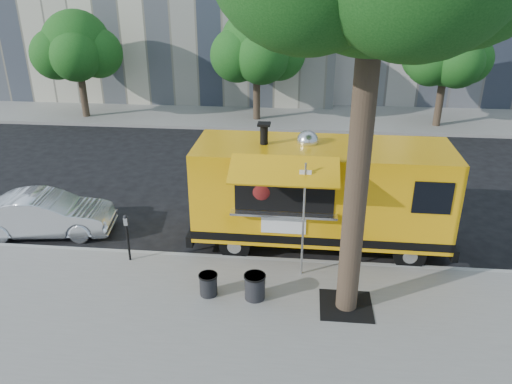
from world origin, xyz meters
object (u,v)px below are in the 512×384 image
at_px(far_tree_a, 77,45).
at_px(trash_bin_right, 208,284).
at_px(parking_meter, 127,232).
at_px(food_truck, 319,192).
at_px(far_tree_c, 447,52).
at_px(sign_post, 304,214).
at_px(trash_bin_left, 255,286).
at_px(far_tree_b, 257,45).
at_px(sedan, 46,214).

distance_m(far_tree_a, trash_bin_right, 17.97).
bearing_deg(trash_bin_right, parking_meter, 151.03).
bearing_deg(food_truck, far_tree_c, 64.23).
relative_size(sign_post, parking_meter, 2.25).
bearing_deg(food_truck, sign_post, -103.12).
bearing_deg(trash_bin_left, sign_post, 47.00).
xyz_separation_m(parking_meter, food_truck, (4.97, 1.52, 0.68)).
distance_m(far_tree_a, parking_meter, 15.59).
relative_size(far_tree_b, far_tree_c, 1.06).
bearing_deg(sedan, far_tree_b, -29.10).
distance_m(far_tree_a, far_tree_b, 9.01).
relative_size(trash_bin_left, trash_bin_right, 1.15).
bearing_deg(far_tree_b, far_tree_c, -1.91).
bearing_deg(sedan, far_tree_c, -56.14).
bearing_deg(sign_post, far_tree_b, 100.15).
height_order(food_truck, sedan, food_truck).
height_order(trash_bin_left, trash_bin_right, trash_bin_left).
height_order(far_tree_b, parking_meter, far_tree_b).
relative_size(food_truck, trash_bin_right, 13.18).
height_order(far_tree_c, parking_meter, far_tree_c).
bearing_deg(parking_meter, food_truck, 17.01).
height_order(sign_post, parking_meter, sign_post).
relative_size(far_tree_a, parking_meter, 4.01).
bearing_deg(far_tree_b, food_truck, -76.68).
bearing_deg(trash_bin_right, sign_post, 27.10).
xyz_separation_m(far_tree_b, sedan, (-5.00, -12.62, -3.19)).
distance_m(sedan, trash_bin_right, 6.03).
xyz_separation_m(sedan, trash_bin_left, (6.48, -2.78, -0.16)).
relative_size(parking_meter, trash_bin_right, 2.45).
height_order(sign_post, trash_bin_right, sign_post).
bearing_deg(parking_meter, trash_bin_right, -28.97).
xyz_separation_m(sedan, trash_bin_right, (5.37, -2.75, -0.20)).
bearing_deg(parking_meter, far_tree_c, 51.34).
height_order(far_tree_b, far_tree_c, far_tree_b).
bearing_deg(parking_meter, far_tree_a, 117.15).
bearing_deg(trash_bin_right, sedan, 152.93).
relative_size(far_tree_c, parking_meter, 3.90).
xyz_separation_m(parking_meter, sedan, (-3.00, 1.43, -0.34)).
height_order(parking_meter, trash_bin_right, parking_meter).
height_order(far_tree_c, trash_bin_right, far_tree_c).
relative_size(far_tree_a, food_truck, 0.75).
distance_m(food_truck, trash_bin_right, 4.03).
bearing_deg(food_truck, sedan, -178.88).
relative_size(far_tree_a, trash_bin_left, 8.59).
bearing_deg(sign_post, food_truck, 76.39).
relative_size(far_tree_a, trash_bin_right, 9.84).
bearing_deg(far_tree_c, parking_meter, -128.66).
bearing_deg(far_tree_a, sedan, -71.86).
bearing_deg(trash_bin_left, far_tree_b, 95.49).
height_order(far_tree_b, sign_post, far_tree_b).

